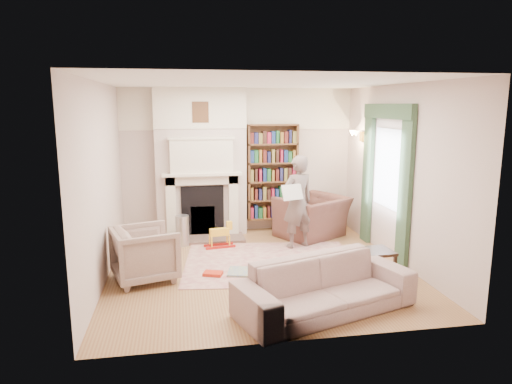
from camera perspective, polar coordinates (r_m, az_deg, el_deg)
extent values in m
plane|color=brown|center=(7.15, 0.34, -9.47)|extent=(4.50, 4.50, 0.00)
plane|color=white|center=(6.71, 0.37, 13.56)|extent=(4.50, 4.50, 0.00)
plane|color=beige|center=(8.99, -2.16, 3.93)|extent=(4.50, 0.00, 4.50)
plane|color=beige|center=(4.64, 5.24, -2.69)|extent=(4.50, 0.00, 4.50)
plane|color=beige|center=(6.78, -18.73, 1.08)|extent=(0.00, 4.50, 4.50)
plane|color=beige|center=(7.52, 17.51, 2.06)|extent=(0.00, 4.50, 4.50)
cube|color=beige|center=(8.75, -6.89, 3.67)|extent=(1.70, 0.35, 2.80)
cube|color=silver|center=(8.50, -6.76, 2.23)|extent=(1.47, 0.24, 0.05)
cube|color=black|center=(8.72, -6.69, -2.37)|extent=(0.80, 0.06, 0.96)
cube|color=silver|center=(8.47, -6.82, 4.49)|extent=(1.15, 0.18, 0.62)
cube|color=brown|center=(9.01, 2.07, 2.49)|extent=(1.00, 0.24, 1.85)
cube|color=silver|center=(7.86, 16.11, 2.87)|extent=(0.02, 0.90, 1.30)
cube|color=#2E462D|center=(7.26, 18.14, 0.13)|extent=(0.07, 0.32, 2.40)
cube|color=#2E462D|center=(8.51, 13.78, 1.86)|extent=(0.07, 0.32, 2.40)
cube|color=#2E462D|center=(7.77, 16.17, 9.67)|extent=(0.09, 1.70, 0.24)
cube|color=beige|center=(7.37, 1.80, -8.78)|extent=(2.92, 2.38, 0.01)
imported|color=#50342A|center=(8.74, 7.02, -3.12)|extent=(1.55, 1.50, 0.77)
imported|color=#B0A791|center=(6.76, -13.71, -7.50)|extent=(1.06, 1.05, 0.78)
imported|color=#B8A798|center=(5.70, 8.68, -11.56)|extent=(2.36, 1.51, 0.64)
imported|color=#61524D|center=(7.96, 5.22, -1.26)|extent=(0.69, 0.56, 1.64)
cube|color=silver|center=(7.69, 4.55, -0.03)|extent=(0.40, 0.23, 0.26)
cylinder|color=#B1B5BA|center=(8.27, -9.18, -4.77)|extent=(0.31, 0.31, 0.55)
cube|color=gold|center=(6.92, -1.84, -9.93)|extent=(0.47, 0.47, 0.03)
cube|color=red|center=(6.85, -5.40, -10.11)|extent=(0.32, 0.26, 0.05)
cube|color=red|center=(7.21, 4.39, -9.15)|extent=(0.25, 0.20, 0.02)
cube|color=red|center=(6.73, 2.51, -10.61)|extent=(0.28, 0.30, 0.02)
cube|color=red|center=(7.03, 3.17, -9.67)|extent=(0.28, 0.24, 0.02)
cube|color=red|center=(6.93, 4.02, -10.00)|extent=(0.25, 0.20, 0.02)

